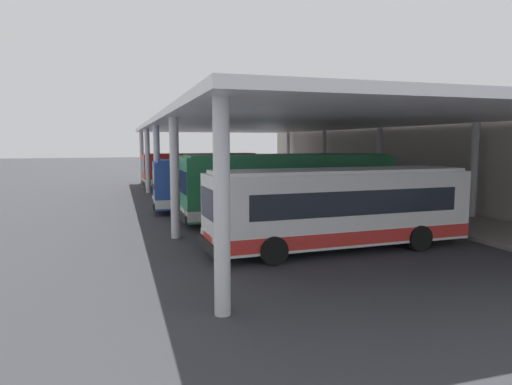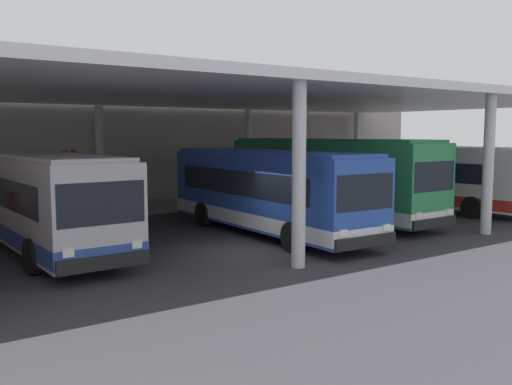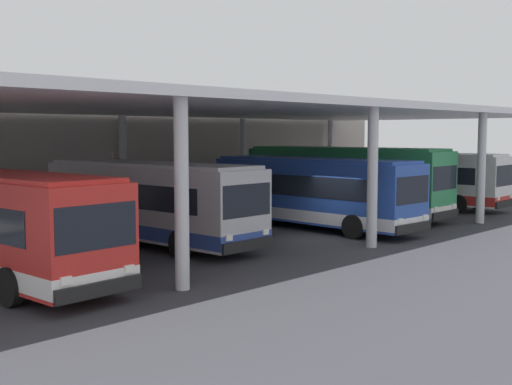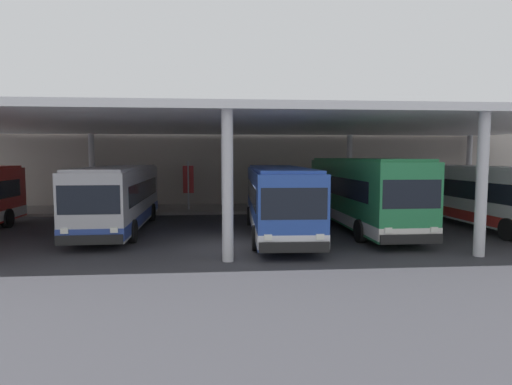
{
  "view_description": "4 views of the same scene",
  "coord_description": "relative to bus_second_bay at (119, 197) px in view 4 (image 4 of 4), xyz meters",
  "views": [
    {
      "loc": [
        28.83,
        -4.82,
        4.2
      ],
      "look_at": [
        4.56,
        2.64,
        1.33
      ],
      "focal_mm": 31.43,
      "sensor_mm": 36.0,
      "label": 1
    },
    {
      "loc": [
        -10.03,
        -14.58,
        3.81
      ],
      "look_at": [
        2.87,
        3.64,
        1.44
      ],
      "focal_mm": 39.18,
      "sensor_mm": 36.0,
      "label": 2
    },
    {
      "loc": [
        -20.64,
        -16.16,
        4.28
      ],
      "look_at": [
        -0.29,
        3.25,
        1.73
      ],
      "focal_mm": 45.84,
      "sensor_mm": 36.0,
      "label": 3
    },
    {
      "loc": [
        -0.23,
        -17.16,
        3.67
      ],
      "look_at": [
        1.51,
        3.71,
        1.88
      ],
      "focal_mm": 29.76,
      "sensor_mm": 36.0,
      "label": 4
    }
  ],
  "objects": [
    {
      "name": "ground_plane",
      "position": [
        5.28,
        -4.22,
        -1.66
      ],
      "size": [
        200.0,
        200.0,
        0.0
      ],
      "primitive_type": "plane",
      "color": "#333338"
    },
    {
      "name": "platform_kerb",
      "position": [
        5.28,
        7.53,
        -1.57
      ],
      "size": [
        42.0,
        4.5,
        0.18
      ],
      "primitive_type": "cube",
      "color": "gray",
      "rests_on": "ground"
    },
    {
      "name": "station_building_facade",
      "position": [
        5.28,
        10.78,
        1.55
      ],
      "size": [
        48.0,
        1.6,
        6.41
      ],
      "primitive_type": "cube",
      "color": "#ADA399",
      "rests_on": "ground"
    },
    {
      "name": "canopy_shelter",
      "position": [
        5.28,
        1.28,
        3.63
      ],
      "size": [
        40.0,
        17.0,
        5.55
      ],
      "color": "silver",
      "rests_on": "ground"
    },
    {
      "name": "bus_second_bay",
      "position": [
        0.0,
        0.0,
        0.0
      ],
      "size": [
        2.91,
        10.59,
        3.17
      ],
      "color": "#B7B7BC",
      "rests_on": "ground"
    },
    {
      "name": "bus_middle_bay",
      "position": [
        7.72,
        -1.92,
        0.0
      ],
      "size": [
        2.95,
        10.6,
        3.17
      ],
      "color": "#284CA8",
      "rests_on": "ground"
    },
    {
      "name": "bus_far_bay",
      "position": [
        12.14,
        -0.46,
        0.19
      ],
      "size": [
        2.85,
        11.37,
        3.57
      ],
      "color": "#28844C",
      "rests_on": "ground"
    },
    {
      "name": "bus_departing",
      "position": [
        18.6,
        -0.88,
        0.0
      ],
      "size": [
        3.0,
        10.62,
        3.17
      ],
      "color": "white",
      "rests_on": "ground"
    },
    {
      "name": "bench_waiting",
      "position": [
        -0.28,
        7.6,
        -0.99
      ],
      "size": [
        1.8,
        0.45,
        0.92
      ],
      "color": "brown",
      "rests_on": "platform_kerb"
    },
    {
      "name": "trash_bin",
      "position": [
        -3.7,
        7.83,
        -0.98
      ],
      "size": [
        0.52,
        0.52,
        0.98
      ],
      "color": "maroon",
      "rests_on": "platform_kerb"
    },
    {
      "name": "banner_sign",
      "position": [
        2.92,
        6.72,
        0.32
      ],
      "size": [
        0.7,
        0.12,
        3.2
      ],
      "color": "#B2B2B7",
      "rests_on": "platform_kerb"
    }
  ]
}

